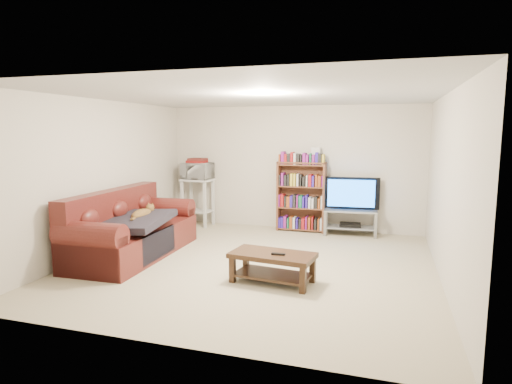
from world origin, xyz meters
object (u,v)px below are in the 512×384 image
(sofa, at_px, (129,233))
(coffee_table, at_px, (273,262))
(tv_stand, at_px, (350,218))
(bookshelf, at_px, (301,196))

(sofa, bearing_deg, coffee_table, -13.84)
(sofa, relative_size, tv_stand, 2.43)
(tv_stand, bearing_deg, coffee_table, -108.15)
(sofa, xyz_separation_m, coffee_table, (2.44, -0.54, -0.08))
(coffee_table, xyz_separation_m, tv_stand, (0.73, 2.87, 0.06))
(sofa, distance_m, tv_stand, 3.94)
(coffee_table, height_order, bookshelf, bookshelf)
(tv_stand, bearing_deg, bookshelf, 171.43)
(sofa, distance_m, coffee_table, 2.50)
(sofa, xyz_separation_m, bookshelf, (2.23, 2.41, 0.34))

